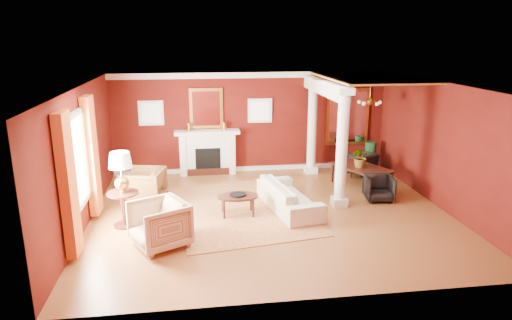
{
  "coord_description": "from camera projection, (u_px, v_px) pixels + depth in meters",
  "views": [
    {
      "loc": [
        -1.65,
        -9.53,
        3.95
      ],
      "look_at": [
        -0.28,
        0.48,
        1.15
      ],
      "focal_mm": 32.0,
      "sensor_mm": 36.0,
      "label": 1
    }
  ],
  "objects": [
    {
      "name": "ground",
      "position": [
        271.0,
        214.0,
        10.37
      ],
      "size": [
        8.0,
        8.0,
        0.0
      ],
      "primitive_type": "plane",
      "color": "brown",
      "rests_on": "ground"
    },
    {
      "name": "coffee_table",
      "position": [
        238.0,
        197.0,
        10.2
      ],
      "size": [
        0.92,
        0.92,
        0.47
      ],
      "rotation": [
        0.0,
        0.0,
        0.12
      ],
      "color": "black",
      "rests_on": "ground"
    },
    {
      "name": "rug",
      "position": [
        238.0,
        209.0,
        10.62
      ],
      "size": [
        3.56,
        4.38,
        0.02
      ],
      "primitive_type": "cube",
      "rotation": [
        0.0,
        0.0,
        0.16
      ],
      "color": "maroon",
      "rests_on": "ground"
    },
    {
      "name": "dining_chair_far",
      "position": [
        362.0,
        163.0,
        13.2
      ],
      "size": [
        0.88,
        0.86,
        0.7
      ],
      "primitive_type": "imported",
      "rotation": [
        0.0,
        0.0,
        3.54
      ],
      "color": "black",
      "rests_on": "ground"
    },
    {
      "name": "crown_trim",
      "position": [
        251.0,
        75.0,
        12.92
      ],
      "size": [
        8.0,
        0.08,
        0.16
      ],
      "primitive_type": "cube",
      "color": "white",
      "rests_on": "room_shell"
    },
    {
      "name": "amber_ceiling",
      "position": [
        370.0,
        78.0,
        11.65
      ],
      "size": [
        2.3,
        3.4,
        0.04
      ],
      "primitive_type": "cube",
      "color": "gold",
      "rests_on": "room_shell"
    },
    {
      "name": "dining_mirror",
      "position": [
        348.0,
        117.0,
        13.63
      ],
      "size": [
        1.3,
        0.07,
        1.7
      ],
      "color": "gold",
      "rests_on": "room_shell"
    },
    {
      "name": "flank_window_left",
      "position": [
        151.0,
        113.0,
        12.82
      ],
      "size": [
        0.7,
        0.07,
        0.7
      ],
      "color": "white",
      "rests_on": "room_shell"
    },
    {
      "name": "dining_chair_near",
      "position": [
        379.0,
        187.0,
        11.13
      ],
      "size": [
        0.73,
        0.7,
        0.68
      ],
      "primitive_type": "imported",
      "rotation": [
        0.0,
        0.0,
        -0.13
      ],
      "color": "black",
      "rests_on": "ground"
    },
    {
      "name": "fireplace",
      "position": [
        208.0,
        152.0,
        13.19
      ],
      "size": [
        1.85,
        0.42,
        1.29
      ],
      "color": "white",
      "rests_on": "ground"
    },
    {
      "name": "potted_plant",
      "position": [
        362.0,
        147.0,
        11.88
      ],
      "size": [
        0.53,
        0.58,
        0.44
      ],
      "primitive_type": "imported",
      "rotation": [
        0.0,
        0.0,
        -0.04
      ],
      "color": "#26591E",
      "rests_on": "dining_table"
    },
    {
      "name": "side_table",
      "position": [
        121.0,
        176.0,
        9.43
      ],
      "size": [
        0.65,
        0.65,
        1.62
      ],
      "rotation": [
        0.0,
        0.0,
        -0.01
      ],
      "color": "black",
      "rests_on": "ground"
    },
    {
      "name": "room_shell",
      "position": [
        272.0,
        127.0,
        9.83
      ],
      "size": [
        8.04,
        7.04,
        2.92
      ],
      "color": "#50100B",
      "rests_on": "ground"
    },
    {
      "name": "flank_window_right",
      "position": [
        260.0,
        111.0,
        13.23
      ],
      "size": [
        0.7,
        0.07,
        0.7
      ],
      "color": "white",
      "rests_on": "room_shell"
    },
    {
      "name": "coffee_book",
      "position": [
        236.0,
        190.0,
        10.18
      ],
      "size": [
        0.16,
        0.08,
        0.23
      ],
      "primitive_type": "imported",
      "rotation": [
        0.0,
        0.0,
        0.38
      ],
      "color": "black",
      "rests_on": "coffee_table"
    },
    {
      "name": "column_front",
      "position": [
        342.0,
        147.0,
        10.5
      ],
      "size": [
        0.36,
        0.36,
        2.8
      ],
      "color": "white",
      "rests_on": "ground"
    },
    {
      "name": "chandelier",
      "position": [
        370.0,
        102.0,
        11.87
      ],
      "size": [
        0.6,
        0.62,
        0.75
      ],
      "color": "#B8843A",
      "rests_on": "room_shell"
    },
    {
      "name": "header_beam",
      "position": [
        325.0,
        87.0,
        11.7
      ],
      "size": [
        0.3,
        3.2,
        0.32
      ],
      "primitive_type": "cube",
      "color": "white",
      "rests_on": "column_front"
    },
    {
      "name": "base_trim",
      "position": [
        252.0,
        168.0,
        13.65
      ],
      "size": [
        8.0,
        0.08,
        0.12
      ],
      "primitive_type": "cube",
      "color": "white",
      "rests_on": "ground"
    },
    {
      "name": "left_window",
      "position": [
        80.0,
        168.0,
        8.9
      ],
      "size": [
        0.21,
        2.55,
        2.6
      ],
      "color": "white",
      "rests_on": "room_shell"
    },
    {
      "name": "sofa",
      "position": [
        289.0,
        192.0,
        10.53
      ],
      "size": [
        1.03,
        2.29,
        0.87
      ],
      "primitive_type": "imported",
      "rotation": [
        0.0,
        0.0,
        1.75
      ],
      "color": "beige",
      "rests_on": "ground"
    },
    {
      "name": "column_back",
      "position": [
        312.0,
        125.0,
        13.07
      ],
      "size": [
        0.36,
        0.36,
        2.8
      ],
      "color": "white",
      "rests_on": "ground"
    },
    {
      "name": "green_urn",
      "position": [
        370.0,
        159.0,
        13.58
      ],
      "size": [
        0.37,
        0.37,
        0.88
      ],
      "color": "#154224",
      "rests_on": "ground"
    },
    {
      "name": "overmantel_mirror",
      "position": [
        206.0,
        108.0,
        12.98
      ],
      "size": [
        0.95,
        0.07,
        1.15
      ],
      "color": "gold",
      "rests_on": "fireplace"
    },
    {
      "name": "dining_table",
      "position": [
        362.0,
        171.0,
        12.11
      ],
      "size": [
        1.17,
        1.68,
        0.89
      ],
      "primitive_type": "imported",
      "rotation": [
        0.0,
        0.0,
        2.0
      ],
      "color": "black",
      "rests_on": "ground"
    },
    {
      "name": "armchair_leopard",
      "position": [
        144.0,
        184.0,
        10.93
      ],
      "size": [
        1.02,
        1.07,
        0.93
      ],
      "primitive_type": "imported",
      "rotation": [
        0.0,
        0.0,
        -1.79
      ],
      "color": "black",
      "rests_on": "ground"
    },
    {
      "name": "armchair_stripe",
      "position": [
        159.0,
        222.0,
        8.67
      ],
      "size": [
        1.24,
        1.27,
        0.99
      ],
      "primitive_type": "imported",
      "rotation": [
        0.0,
        0.0,
        -1.09
      ],
      "color": "tan",
      "rests_on": "ground"
    }
  ]
}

